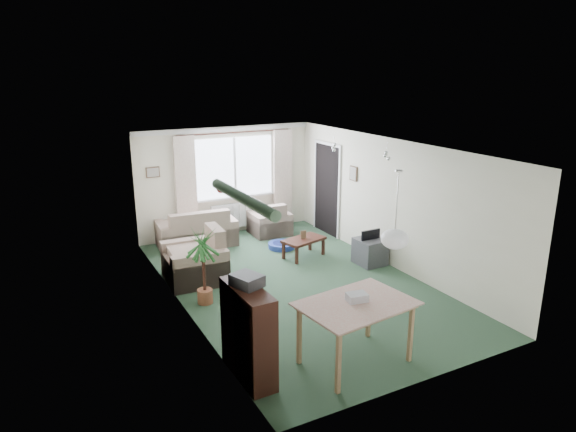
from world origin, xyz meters
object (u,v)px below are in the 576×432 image
armchair_left (194,255)px  armchair_corner (269,218)px  pet_bed (281,245)px  sofa (196,227)px  houseplant (204,267)px  coffee_table (304,248)px  bookshelf (248,333)px  tv_cube (370,252)px  dining_table (355,334)px

armchair_left → armchair_corner: bearing=130.3°
armchair_left → pet_bed: armchair_left is taller
sofa → armchair_corner: size_ratio=1.95×
houseplant → armchair_corner: bearing=47.9°
coffee_table → houseplant: houseplant is taller
bookshelf → houseplant: size_ratio=0.95×
bookshelf → houseplant: bearing=83.5°
armchair_corner → armchair_left: size_ratio=0.79×
coffee_table → bookshelf: 4.19m
sofa → pet_bed: 1.83m
armchair_left → tv_cube: size_ratio=1.92×
coffee_table → armchair_left: bearing=-177.3°
coffee_table → pet_bed: size_ratio=1.53×
tv_cube → pet_bed: 1.93m
sofa → bookshelf: bookshelf is taller
armchair_left → dining_table: (0.97, -3.50, -0.06)m
sofa → dining_table: size_ratio=1.24×
armchair_corner → tv_cube: (0.89, -2.55, -0.12)m
sofa → bookshelf: size_ratio=1.38×
pet_bed → bookshelf: bearing=-122.0°
armchair_corner → bookshelf: (-2.65, -4.90, 0.21)m
sofa → tv_cube: 3.66m
armchair_left → sofa: bearing=164.1°
armchair_corner → dining_table: 5.41m
sofa → armchair_left: size_ratio=1.54×
houseplant → tv_cube: 3.37m
houseplant → sofa: bearing=74.4°
bookshelf → dining_table: bearing=-16.2°
pet_bed → houseplant: bearing=-142.4°
armchair_corner → coffee_table: size_ratio=0.98×
pet_bed → tv_cube: bearing=-55.3°
coffee_table → tv_cube: tv_cube is taller
armchair_corner → armchair_left: 2.89m
armchair_corner → coffee_table: 1.65m
armchair_corner → coffee_table: armchair_corner is taller
armchair_left → tv_cube: bearing=79.1°
sofa → armchair_corner: bearing=-177.0°
armchair_left → pet_bed: size_ratio=1.89×
bookshelf → coffee_table: bearing=49.8°
sofa → pet_bed: size_ratio=2.90×
sofa → houseplant: houseplant is taller
dining_table → armchair_left: bearing=105.5°
coffee_table → pet_bed: (-0.16, 0.66, -0.13)m
sofa → coffee_table: bearing=138.7°
dining_table → tv_cube: dining_table is taller
sofa → pet_bed: (1.50, -1.00, -0.34)m
bookshelf → tv_cube: bearing=32.0°
armchair_corner → tv_cube: size_ratio=1.52×
armchair_corner → tv_cube: armchair_corner is taller
coffee_table → houseplant: (-2.41, -1.08, 0.43)m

